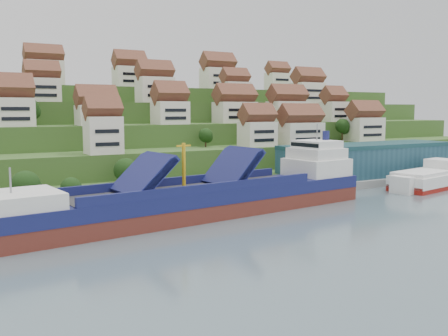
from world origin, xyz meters
TOP-DOWN VIEW (x-y plane):
  - ground at (0.00, 0.00)m, footprint 300.00×300.00m
  - quay at (20.00, 15.00)m, footprint 180.00×14.00m
  - hillside at (0.00, 103.55)m, footprint 260.00×128.00m
  - hillside_village at (6.12, 61.99)m, footprint 159.54×63.50m
  - hillside_trees at (-5.31, 43.88)m, footprint 144.40×62.29m
  - warehouse at (52.00, 17.00)m, footprint 60.00×15.00m
  - flagpole at (18.11, 10.00)m, footprint 1.28×0.16m
  - cargo_ship at (-13.16, -0.88)m, footprint 86.15×22.63m
  - second_ship at (60.72, 0.19)m, footprint 31.14×16.23m

SIDE VIEW (x-z plane):
  - ground at x=0.00m, z-range 0.00..0.00m
  - quay at x=20.00m, z-range 0.00..2.20m
  - second_ship at x=60.72m, z-range -1.70..6.89m
  - cargo_ship at x=-13.16m, z-range -5.95..13.04m
  - flagpole at x=18.11m, z-range 2.88..10.88m
  - warehouse at x=52.00m, z-range 2.20..12.20m
  - hillside at x=0.00m, z-range -4.84..26.16m
  - hillside_trees at x=-5.31m, z-range 0.77..31.40m
  - hillside_village at x=6.12m, z-range 10.64..39.24m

